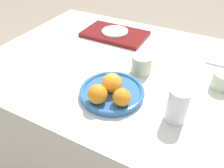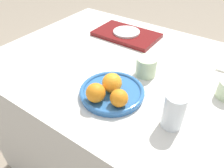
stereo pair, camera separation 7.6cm
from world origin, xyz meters
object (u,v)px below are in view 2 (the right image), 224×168
object	(u,v)px
fruit_platter	(112,92)
side_plate	(126,32)
serving_tray	(126,35)
cup_0	(146,67)
orange_0	(112,83)
orange_2	(96,93)
water_glass	(174,111)
orange_1	(119,98)

from	to	relation	value
fruit_platter	side_plate	world-z (taller)	side_plate
serving_tray	cup_0	bearing A→B (deg)	-45.43
orange_0	serving_tray	xyz separation A→B (m)	(-0.21, 0.43, -0.04)
fruit_platter	serving_tray	distance (m)	0.48
orange_2	cup_0	xyz separation A→B (m)	(0.06, 0.25, -0.01)
orange_0	side_plate	xyz separation A→B (m)	(-0.21, 0.43, -0.03)
orange_0	cup_0	distance (m)	0.18
water_glass	cup_0	world-z (taller)	water_glass
orange_2	serving_tray	size ratio (longest dim) A/B	0.20
fruit_platter	orange_0	world-z (taller)	orange_0
orange_0	serving_tray	bearing A→B (deg)	115.71
orange_1	water_glass	world-z (taller)	water_glass
orange_2	side_plate	bearing A→B (deg)	110.92
orange_1	cup_0	xyz separation A→B (m)	(-0.02, 0.23, -0.01)
orange_2	side_plate	world-z (taller)	orange_2
serving_tray	orange_1	bearing A→B (deg)	-60.71
fruit_platter	orange_1	world-z (taller)	orange_1
orange_0	orange_2	xyz separation A→B (m)	(-0.01, -0.07, -0.00)
fruit_platter	orange_1	xyz separation A→B (m)	(0.06, -0.05, 0.03)
orange_1	orange_0	bearing A→B (deg)	142.09
orange_2	water_glass	size ratio (longest dim) A/B	0.57
orange_1	water_glass	size ratio (longest dim) A/B	0.51
orange_0	orange_1	world-z (taller)	orange_0
orange_1	orange_2	size ratio (longest dim) A/B	0.91
serving_tray	cup_0	world-z (taller)	cup_0
orange_1	serving_tray	xyz separation A→B (m)	(-0.27, 0.48, -0.04)
side_plate	fruit_platter	bearing A→B (deg)	-64.23
water_glass	serving_tray	bearing A→B (deg)	134.69
water_glass	cup_0	size ratio (longest dim) A/B	1.44
fruit_platter	cup_0	world-z (taller)	cup_0
orange_2	serving_tray	distance (m)	0.54
fruit_platter	orange_0	xyz separation A→B (m)	(-0.00, 0.00, 0.04)
orange_2	side_plate	size ratio (longest dim) A/B	0.47
orange_0	serving_tray	distance (m)	0.48
orange_2	orange_0	bearing A→B (deg)	78.39
serving_tray	cup_0	size ratio (longest dim) A/B	4.06
fruit_platter	orange_2	size ratio (longest dim) A/B	3.51
fruit_platter	serving_tray	xyz separation A→B (m)	(-0.21, 0.43, -0.00)
orange_1	orange_2	xyz separation A→B (m)	(-0.08, -0.03, 0.00)
cup_0	orange_0	bearing A→B (deg)	-102.82
fruit_platter	orange_2	bearing A→B (deg)	-103.21
orange_0	orange_1	distance (m)	0.08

